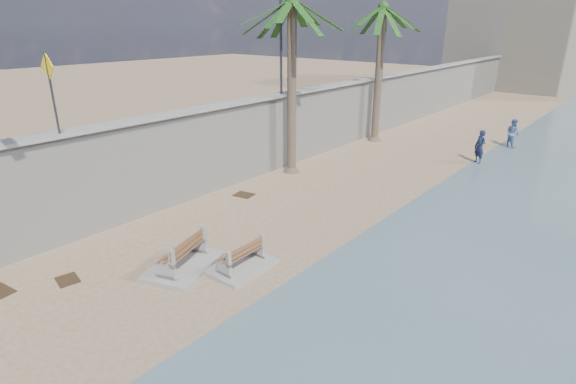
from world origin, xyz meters
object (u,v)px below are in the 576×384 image
Objects in this scene: bench_near at (242,257)px; person_a at (480,144)px; palm_mid at (292,4)px; palm_back at (383,9)px; person_b at (513,132)px; bench_far at (183,255)px.

bench_near is 1.00× the size of person_a.
palm_mid is 1.00× the size of palm_back.
bench_near is 19.84m from person_b.
palm_back is at bearing -156.26° from person_a.
palm_mid is at bearing 110.24° from bench_far.
palm_mid is at bearing -89.82° from palm_back.
bench_near is 0.75× the size of bench_far.
person_a is (3.10, 16.32, 0.58)m from bench_far.
person_b is (3.49, 20.80, 0.50)m from bench_far.
person_b is at bearing 28.30° from palm_back.
palm_mid is (-3.35, 9.08, 7.10)m from bench_far.
palm_back is 10.18m from person_b.
person_a is at bearing -6.91° from palm_back.
person_b is at bearing 59.74° from palm_mid.
palm_back is (-0.03, 8.03, -0.04)m from palm_mid.
palm_back is at bearing 106.39° from bench_near.
bench_far reaches higher than bench_near.
palm_back is (-3.37, 17.11, 7.06)m from bench_far.
bench_near is 11.71m from palm_mid.
palm_back is at bearing 101.16° from bench_far.
person_a is (6.45, 7.24, -6.52)m from palm_mid.
person_a is at bearing 83.39° from bench_near.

